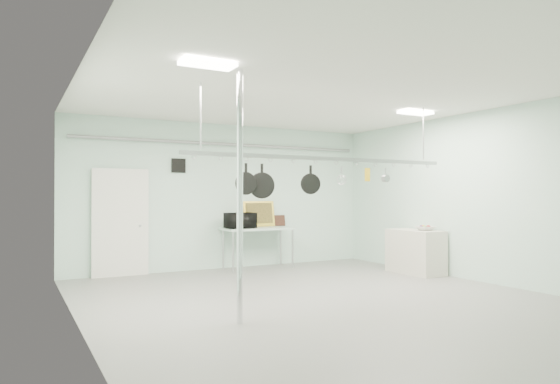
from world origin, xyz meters
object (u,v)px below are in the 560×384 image
microwave (240,221)px  skillet_right (311,180)px  skillet_left (246,179)px  chrome_pole (240,196)px  side_cabinet (415,252)px  pot_rack (326,157)px  prep_table (258,231)px  coffee_canister (252,223)px  fruit_bowl (425,228)px  skillet_mid (262,181)px

microwave → skillet_right: skillet_right is taller
skillet_left → skillet_right: bearing=0.4°
chrome_pole → skillet_left: bearing=61.2°
chrome_pole → skillet_right: (1.61, 0.90, 0.26)m
skillet_right → side_cabinet: bearing=33.0°
skillet_right → chrome_pole: bearing=-136.5°
chrome_pole → pot_rack: chrome_pole is taller
side_cabinet → microwave: 3.74m
prep_table → skillet_left: bearing=-118.7°
chrome_pole → side_cabinet: bearing=22.4°
skillet_left → side_cabinet: bearing=14.5°
prep_table → side_cabinet: size_ratio=1.33×
chrome_pole → skillet_left: chrome_pole is taller
coffee_canister → pot_rack: bearing=-94.6°
prep_table → microwave: size_ratio=2.63×
fruit_bowl → skillet_right: bearing=-165.4°
prep_table → skillet_left: 3.90m
prep_table → skillet_left: (-1.81, -3.30, 1.02)m
pot_rack → skillet_left: bearing=180.0°
fruit_bowl → skillet_mid: skillet_mid is taller
coffee_canister → skillet_left: (-1.67, -3.33, 0.84)m
side_cabinet → skillet_left: (-4.36, -1.10, 1.41)m
skillet_mid → fruit_bowl: bearing=24.9°
side_cabinet → fruit_bowl: size_ratio=3.24×
side_cabinet → skillet_right: size_ratio=2.66×
chrome_pole → prep_table: (2.30, 4.20, -0.77)m
pot_rack → coffee_canister: pot_rack is taller
skillet_left → coffee_canister: bearing=63.7°
skillet_mid → skillet_left: bearing=-166.7°
pot_rack → microwave: size_ratio=7.88×
side_cabinet → pot_rack: 3.62m
chrome_pole → prep_table: chrome_pole is taller
prep_table → skillet_right: bearing=-101.8°
pot_rack → skillet_right: 0.47m
side_cabinet → skillet_right: bearing=-161.3°
coffee_canister → skillet_right: 3.48m
chrome_pole → coffee_canister: chrome_pole is taller
microwave → pot_rack: bearing=87.0°
skillet_right → skillet_mid: bearing=-165.8°
skillet_mid → microwave: bearing=84.8°
chrome_pole → skillet_right: chrome_pole is taller
coffee_canister → skillet_mid: 3.70m
pot_rack → skillet_right: pot_rack is taller
chrome_pole → fruit_bowl: size_ratio=8.64×
side_cabinet → fruit_bowl: fruit_bowl is taller
prep_table → microwave: bearing=-168.2°
microwave → fruit_bowl: size_ratio=1.64×
coffee_canister → skillet_right: bearing=-99.5°
pot_rack → skillet_mid: 1.21m
skillet_mid → pot_rack: bearing=13.3°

